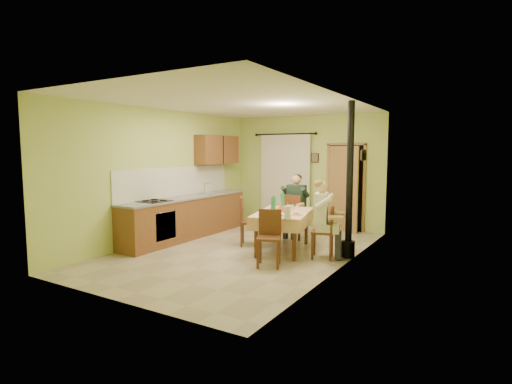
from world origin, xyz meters
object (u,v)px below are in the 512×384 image
Objects in this scene: dining_table at (283,231)px; chair_far at (295,225)px; chair_left at (250,231)px; stove_flue at (349,201)px; chair_right at (323,242)px; man_right at (323,210)px; chair_near at (269,249)px; man_far at (296,199)px.

dining_table is 1.82× the size of chair_far.
chair_left is 0.36× the size of stove_flue.
chair_far reaches higher than chair_right.
man_right reaches higher than dining_table.
chair_near is 0.95× the size of chair_left.
chair_right reaches higher than dining_table.
chair_right is 0.94× the size of chair_left.
man_far reaches higher than chair_near.
chair_right is at bearing -46.34° from chair_far.
chair_near is at bearing -75.15° from man_far.
man_right is at bearing -46.72° from chair_far.
chair_near is at bearing 131.60° from chair_right.
man_right is (0.58, 0.93, 0.59)m from chair_near.
dining_table is 1.00m from man_right.
chair_far is (-0.27, 1.11, -0.09)m from dining_table.
dining_table is 1.26m from man_far.
stove_flue is at bearing -67.98° from man_right.
chair_near is 1.52m from chair_left.
chair_right is at bearing -22.41° from dining_table.
chair_near is at bearing -75.05° from chair_far.
chair_left is at bearing -114.45° from man_far.
chair_right is 1.78m from man_far.
man_far and man_right have the same top height.
man_right is (-0.01, -0.00, 0.59)m from chair_right.
chair_left is 0.72× the size of man_right.
chair_right is (0.87, -0.12, -0.09)m from dining_table.
chair_near is 0.68× the size of man_right.
chair_far is at bearing 148.07° from stove_flue.
man_right reaches higher than chair_left.
man_far is (0.00, 0.01, 0.59)m from chair_far.
chair_right is 0.67× the size of man_far.
chair_far is 1.67m from chair_right.
chair_near is at bearing 132.03° from man_right.
chair_left is 0.72× the size of man_far.
chair_near is 0.68× the size of man_far.
dining_table is 1.90× the size of chair_near.
chair_far is at bearing 26.90° from chair_right.
man_far is at bearing 26.19° from man_right.
dining_table is at bearing -75.75° from man_far.
stove_flue reaches higher than man_far.
chair_far is 0.99× the size of chair_left.
man_far reaches higher than dining_table.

